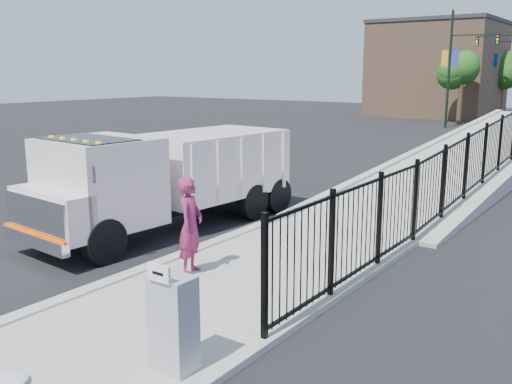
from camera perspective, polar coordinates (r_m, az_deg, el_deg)
The scene contains 15 objects.
ground at distance 11.99m, azimuth -7.87°, elevation -6.95°, with size 120.00×120.00×0.00m, color black.
sidewalk at distance 9.38m, azimuth -7.57°, elevation -12.05°, with size 3.55×12.00×0.12m, color #9E998E.
curb at distance 10.68m, azimuth -15.30°, elevation -9.21°, with size 0.30×12.00×0.16m, color #ADAAA3.
ramp at distance 25.20m, azimuth 21.73°, elevation 2.26°, with size 3.95×24.00×1.70m, color #9E998E.
iron_fence at distance 20.90m, azimuth 23.09°, elevation 2.83°, with size 0.10×28.00×1.80m, color black.
truck at distance 14.12m, azimuth -9.24°, elevation 1.75°, with size 2.91×7.43×2.49m.
worker at distance 10.72m, azimuth -6.58°, elevation -3.38°, with size 0.67×0.44×1.84m, color #82204B.
utility_cabinet at distance 7.45m, azimuth -8.27°, elevation -12.87°, with size 0.55×0.40×1.25m, color gray.
arrow_sign at distance 7.02m, azimuth -9.69°, elevation -8.00°, with size 0.35×0.04×0.22m, color white.
debris at distance 7.90m, azimuth -23.40°, elevation -16.90°, with size 0.43×0.43×0.11m, color silver.
light_pole_0 at distance 42.48m, azimuth 19.19°, elevation 11.95°, with size 3.77×0.22×8.00m.
light_pole_2 at distance 52.53m, azimuth 22.67°, elevation 11.56°, with size 3.77×0.22×8.00m.
tree_0 at distance 46.15m, azimuth 19.92°, elevation 11.31°, with size 2.51×2.51×5.26m.
tree_2 at distance 56.45m, azimuth 23.45°, elevation 11.06°, with size 3.09×3.09×5.54m.
building at distance 54.88m, azimuth 17.71°, elevation 11.50°, with size 10.00×10.00×8.00m, color #8C664C.
Camera 1 is at (7.81, -8.25, 3.85)m, focal length 40.00 mm.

